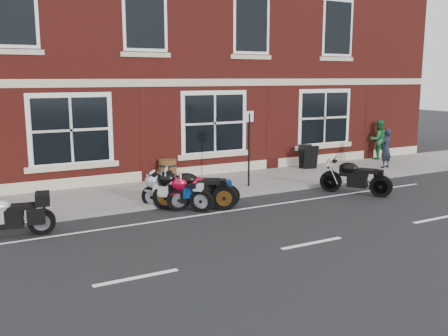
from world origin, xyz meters
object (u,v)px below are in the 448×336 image
Objects in this scene: moto_sport_black at (193,188)px; pedestrian_right at (378,140)px; moto_sport_silver at (176,190)px; a_board_sign at (308,157)px; pedestrian_left at (386,148)px; moto_naked_black at (354,176)px; parking_sign at (249,143)px; moto_touring_silver at (5,214)px; barrel_planter at (168,170)px; moto_sport_red at (202,190)px.

pedestrian_right is at bearing -40.77° from moto_sport_black.
a_board_sign is at bearing -20.62° from moto_sport_silver.
pedestrian_left is 3.04m from a_board_sign.
moto_naked_black is (5.58, -0.93, 0.04)m from moto_sport_silver.
a_board_sign is (-2.75, 1.26, -0.30)m from pedestrian_left.
moto_touring_silver is at bearing -177.35° from parking_sign.
barrel_planter is at bearing 123.53° from parking_sign.
moto_sport_silver is at bearing 78.92° from moto_sport_red.
pedestrian_right is at bearing 5.19° from parking_sign.
moto_touring_silver is 2.81× the size of barrel_planter.
a_board_sign is at bearing -51.74° from moto_sport_red.
moto_naked_black is at bearing -82.48° from moto_touring_silver.
moto_touring_silver is 15.47m from pedestrian_right.
pedestrian_left is (9.42, 1.48, 0.34)m from moto_sport_silver.
moto_touring_silver is at bearing 142.90° from moto_naked_black.
moto_touring_silver is at bearing 123.29° from moto_sport_black.
moto_sport_red is 0.26m from moto_sport_black.
moto_sport_black is 2.24× the size of a_board_sign.
pedestrian_right is 7.96m from parking_sign.
parking_sign is (-6.38, -0.31, 0.63)m from pedestrian_left.
moto_touring_silver is 0.98× the size of moto_sport_black.
moto_touring_silver is 4.35m from moto_sport_silver.
a_board_sign is at bearing 39.60° from moto_naked_black.
barrel_planter is (5.42, 3.66, -0.06)m from moto_touring_silver.
pedestrian_right reaches higher than pedestrian_left.
pedestrian_right is at bearing -26.58° from moto_sport_silver.
moto_sport_red is 0.85× the size of parking_sign.
moto_naked_black is at bearing -66.85° from moto_sport_black.
pedestrian_left is at bearing -6.53° from parking_sign.
pedestrian_left reaches higher than moto_sport_silver.
pedestrian_right is (15.05, 3.55, 0.42)m from moto_touring_silver.
moto_sport_silver is 2.26× the size of barrel_planter.
moto_touring_silver reaches higher than barrel_planter.
moto_sport_black is 10.84m from pedestrian_right.
parking_sign is (-7.68, -1.99, 0.56)m from pedestrian_right.
barrel_planter is at bearing 4.65° from moto_sport_red.
moto_touring_silver is at bearing -3.94° from pedestrian_left.
moto_sport_black is 1.07× the size of moto_naked_black.
moto_naked_black is (9.91, -0.54, 0.03)m from moto_touring_silver.
a_board_sign is 1.29× the size of barrel_planter.
moto_sport_black is (-0.24, 0.06, 0.07)m from moto_sport_red.
pedestrian_left is at bearing -67.10° from moto_sport_red.
moto_sport_silver is 0.97× the size of pedestrian_right.
moto_naked_black is 4.54m from pedestrian_left.
moto_sport_red is 1.22× the size of pedestrian_right.
parking_sign reaches higher than moto_naked_black.
moto_sport_silver reaches higher than moto_sport_red.
a_board_sign reaches higher than moto_sport_red.
moto_touring_silver is at bearing 142.25° from moto_sport_silver.
moto_sport_red is 2.95m from parking_sign.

